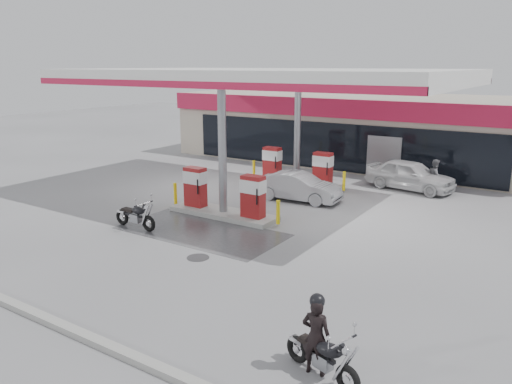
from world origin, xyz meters
TOP-DOWN VIEW (x-y plane):
  - ground at (0.00, 0.00)m, footprint 90.00×90.00m
  - wet_patch at (0.50, 0.00)m, footprint 6.00×3.00m
  - drain_cover at (2.00, -2.00)m, footprint 0.70×0.70m
  - kerb at (0.00, -7.00)m, footprint 28.00×0.25m
  - store_building at (0.01, 15.94)m, footprint 22.00×8.22m
  - canopy at (0.00, 5.00)m, footprint 16.00×10.02m
  - pump_island_near at (0.00, 2.00)m, footprint 5.14×1.30m
  - pump_island_far at (0.00, 8.00)m, footprint 5.14×1.30m
  - main_motorcycle at (7.87, -5.41)m, footprint 1.81×0.89m
  - biker_main at (7.69, -5.36)m, footprint 0.61×0.44m
  - parked_motorcycle at (-1.72, -1.00)m, footprint 1.98×0.76m
  - sedan_white at (4.90, 10.20)m, footprint 4.40×2.34m
  - attendant at (6.00, 10.40)m, footprint 0.77×0.89m
  - hatchback_silver at (1.39, 5.60)m, footprint 3.85×1.57m
  - parked_car_left at (-4.50, 14.00)m, footprint 5.03×3.34m

SIDE VIEW (x-z plane):
  - ground at x=0.00m, z-range 0.00..0.00m
  - wet_patch at x=0.50m, z-range 0.00..0.00m
  - drain_cover at x=2.00m, z-range 0.00..0.01m
  - kerb at x=0.00m, z-range 0.00..0.15m
  - main_motorcycle at x=7.87m, z-range -0.05..0.90m
  - parked_motorcycle at x=-1.72m, z-range -0.06..0.96m
  - hatchback_silver at x=1.39m, z-range 0.00..1.24m
  - parked_car_left at x=-4.50m, z-range 0.00..1.36m
  - pump_island_near at x=0.00m, z-range -0.18..1.60m
  - pump_island_far at x=0.00m, z-range -0.18..1.60m
  - sedan_white at x=4.90m, z-range 0.00..1.42m
  - attendant at x=6.00m, z-range 0.00..1.55m
  - biker_main at x=7.69m, z-range 0.00..1.57m
  - store_building at x=0.01m, z-range 0.01..4.01m
  - canopy at x=0.00m, z-range 2.51..8.02m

